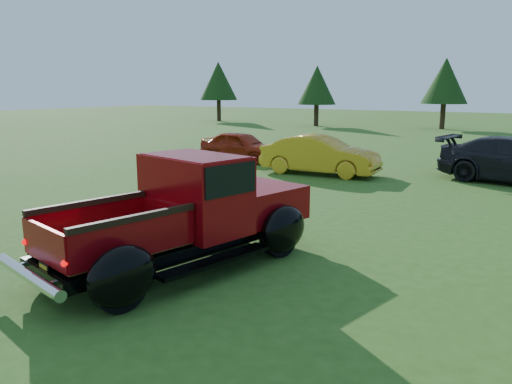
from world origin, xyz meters
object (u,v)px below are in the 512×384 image
show_car_yellow (320,155)px  tree_west (317,85)px  tree_mid_left (445,81)px  pickup_truck (196,211)px  show_car_red (241,146)px  tree_far_west (218,81)px

show_car_yellow → tree_west: bearing=21.3°
tree_mid_left → pickup_truck: (2.41, -31.51, -2.53)m
tree_mid_left → show_car_red: (-3.50, -21.12, -2.80)m
tree_west → tree_mid_left: tree_mid_left is taller
tree_mid_left → pickup_truck: size_ratio=0.98×
tree_west → tree_mid_left: 9.22m
tree_far_west → pickup_truck: 37.37m
tree_far_west → pickup_truck: tree_far_west is taller
pickup_truck → show_car_yellow: (-1.85, 9.05, -0.20)m
show_car_red → show_car_yellow: 4.28m
tree_mid_left → show_car_yellow: tree_mid_left is taller
tree_far_west → tree_mid_left: (19.00, 1.00, -0.14)m
tree_far_west → show_car_red: size_ratio=1.51×
tree_mid_left → show_car_red: bearing=-99.4°
show_car_red → show_car_yellow: bearing=-106.3°
tree_far_west → show_car_red: (15.50, -20.12, -2.93)m
tree_mid_left → show_car_yellow: size_ratio=1.27×
tree_far_west → show_car_yellow: size_ratio=1.32×
tree_mid_left → tree_far_west: bearing=-177.0°
tree_far_west → show_car_red: bearing=-52.4°
show_car_red → show_car_yellow: size_ratio=0.87×
show_car_red → tree_far_west: bearing=39.7°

